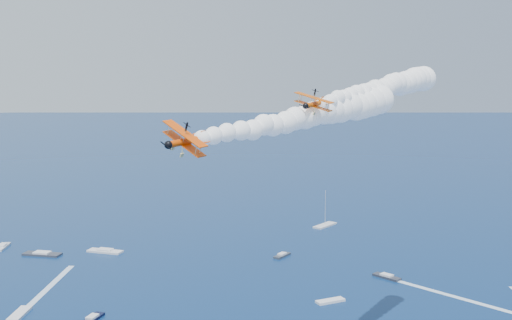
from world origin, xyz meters
TOP-DOWN VIEW (x-y plane):
  - biplane_lead at (23.39, 25.43)m, footprint 8.90×9.88m
  - biplane_trail at (-2.84, 18.36)m, footprint 9.52×10.99m
  - smoke_trail_lead at (47.21, 36.81)m, footprint 54.44×44.04m
  - smoke_trail_trail at (22.24, 26.63)m, footprint 54.04×35.07m
  - spectator_boats at (8.44, 113.16)m, footprint 225.81×183.90m
  - boat_wakes at (43.77, 88.14)m, footprint 169.80×120.21m

SIDE VIEW (x-z plane):
  - boat_wakes at x=43.77m, z-range 0.01..0.05m
  - spectator_boats at x=8.44m, z-range 0.00..0.70m
  - biplane_trail at x=-2.84m, z-range 50.95..59.02m
  - smoke_trail_trail at x=22.24m, z-range 52.12..61.81m
  - biplane_lead at x=23.39m, z-range 56.02..62.25m
  - smoke_trail_lead at x=47.21m, z-range 56.27..65.96m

